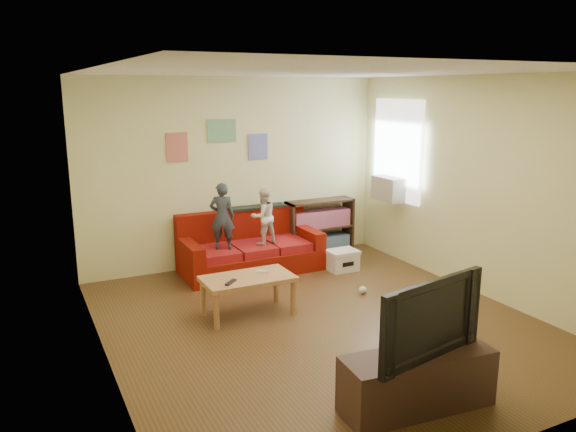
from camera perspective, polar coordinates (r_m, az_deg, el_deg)
name	(u,v)px	position (r m, az deg, el deg)	size (l,w,h in m)	color
room_shell	(322,203)	(5.93, 3.45, 1.28)	(4.52, 5.02, 2.72)	brown
sofa	(249,250)	(8.00, -3.95, -3.50)	(1.95, 0.90, 0.86)	maroon
child_a	(222,216)	(7.54, -6.70, -0.03)	(0.33, 0.22, 0.91)	#2B343E
child_b	(263,216)	(7.77, -2.53, -0.04)	(0.38, 0.30, 0.78)	white
coffee_table	(248,282)	(6.40, -4.10, -6.72)	(1.02, 0.56, 0.46)	#B9814F
remote	(231,282)	(6.19, -5.84, -6.72)	(0.19, 0.05, 0.02)	black
game_controller	(262,272)	(6.50, -2.65, -5.67)	(0.13, 0.04, 0.03)	white
bookshelf	(320,230)	(8.71, 3.22, -1.45)	(1.08, 0.32, 0.86)	#3B2A1D
window	(397,150)	(8.46, 11.03, 6.55)	(0.04, 1.08, 1.48)	white
ac_unit	(389,189)	(8.47, 10.23, 2.76)	(0.28, 0.55, 0.35)	#B7B2A3
artwork_left	(177,147)	(7.83, -11.21, 6.86)	(0.30, 0.01, 0.40)	#D87266
artwork_center	(222,131)	(8.01, -6.74, 8.58)	(0.42, 0.01, 0.32)	#72B27F
artwork_right	(258,147)	(8.23, -3.07, 7.01)	(0.30, 0.01, 0.38)	#727FCC
file_box	(342,260)	(8.03, 5.53, -4.48)	(0.43, 0.33, 0.30)	white
tv_stand	(417,381)	(4.82, 12.99, -16.00)	(1.26, 0.42, 0.47)	#412A22
television	(421,316)	(4.58, 13.35, -9.83)	(1.13, 0.15, 0.65)	black
tissue	(363,290)	(7.20, 7.59, -7.48)	(0.10, 0.10, 0.10)	silver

